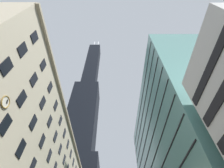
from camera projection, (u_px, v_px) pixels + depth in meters
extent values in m
cube|color=tan|center=(68.00, 122.00, 43.22)|extent=(0.70, 58.33, 0.60)
cube|color=black|center=(5.00, 124.00, 17.89)|extent=(0.14, 1.40, 2.20)
cube|color=black|center=(21.00, 148.00, 21.00)|extent=(0.14, 1.40, 2.20)
cube|color=black|center=(32.00, 166.00, 24.11)|extent=(0.14, 1.40, 2.20)
cube|color=black|center=(6.00, 66.00, 18.07)|extent=(0.14, 1.40, 2.20)
cube|color=black|center=(21.00, 98.00, 21.18)|extent=(0.14, 1.40, 2.20)
cube|color=black|center=(33.00, 122.00, 24.29)|extent=(0.14, 1.40, 2.20)
cube|color=black|center=(42.00, 141.00, 27.39)|extent=(0.14, 1.40, 2.20)
cube|color=black|center=(49.00, 156.00, 30.50)|extent=(0.14, 1.40, 2.20)
cube|color=black|center=(55.00, 168.00, 33.61)|extent=(0.14, 1.40, 2.20)
cube|color=black|center=(22.00, 49.00, 21.35)|extent=(0.14, 1.40, 2.20)
cube|color=black|center=(34.00, 79.00, 24.46)|extent=(0.14, 1.40, 2.20)
cube|color=black|center=(42.00, 103.00, 27.57)|extent=(0.14, 1.40, 2.20)
cube|color=black|center=(49.00, 121.00, 30.68)|extent=(0.14, 1.40, 2.20)
cube|color=black|center=(55.00, 136.00, 33.79)|extent=(0.14, 1.40, 2.20)
cube|color=black|center=(60.00, 149.00, 36.90)|extent=(0.14, 1.40, 2.20)
cube|color=black|center=(64.00, 160.00, 40.01)|extent=(0.14, 1.40, 2.20)
cube|color=black|center=(34.00, 37.00, 24.64)|extent=(0.14, 1.40, 2.20)
cube|color=black|center=(43.00, 65.00, 27.75)|extent=(0.14, 1.40, 2.20)
cube|color=black|center=(50.00, 87.00, 30.86)|extent=(0.14, 1.40, 2.20)
cube|color=black|center=(55.00, 105.00, 33.97)|extent=(0.14, 1.40, 2.20)
cube|color=black|center=(60.00, 120.00, 37.08)|extent=(0.14, 1.40, 2.20)
cube|color=black|center=(64.00, 133.00, 40.19)|extent=(0.14, 1.40, 2.20)
cube|color=black|center=(67.00, 144.00, 43.30)|extent=(0.14, 1.40, 2.20)
cube|color=black|center=(70.00, 154.00, 46.41)|extent=(0.14, 1.40, 2.20)
cube|color=black|center=(73.00, 162.00, 49.52)|extent=(0.14, 1.40, 2.20)
torus|color=olive|center=(5.00, 102.00, 17.86)|extent=(0.13, 1.46, 1.46)
cylinder|color=silver|center=(5.00, 102.00, 17.86)|extent=(0.05, 1.26, 1.26)
cube|color=black|center=(7.00, 101.00, 18.03)|extent=(0.03, 0.25, 0.37)
cube|color=black|center=(7.00, 101.00, 18.13)|extent=(0.03, 0.35, 0.50)
cube|color=black|center=(82.00, 119.00, 121.27)|extent=(20.86, 20.86, 66.98)
cube|color=black|center=(92.00, 66.00, 180.28)|extent=(13.41, 13.41, 83.73)
cylinder|color=silver|center=(94.00, 45.00, 222.32)|extent=(1.20, 1.20, 23.65)
cylinder|color=silver|center=(98.00, 45.00, 222.33)|extent=(1.20, 1.20, 23.65)
cube|color=black|center=(209.00, 69.00, 16.40)|extent=(0.16, 9.77, 1.10)
cube|color=slate|center=(185.00, 158.00, 41.75)|extent=(18.12, 48.79, 43.98)
cube|color=black|center=(151.00, 165.00, 40.18)|extent=(0.12, 47.79, 0.24)
cube|color=black|center=(149.00, 150.00, 43.31)|extent=(0.12, 47.79, 0.24)
cube|color=black|center=(146.00, 137.00, 46.44)|extent=(0.12, 47.79, 0.24)
cube|color=black|center=(144.00, 126.00, 49.58)|extent=(0.12, 47.79, 0.24)
cube|color=black|center=(142.00, 116.00, 52.71)|extent=(0.12, 47.79, 0.24)
cube|color=black|center=(140.00, 107.00, 55.84)|extent=(0.12, 47.79, 0.24)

